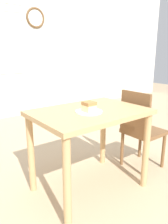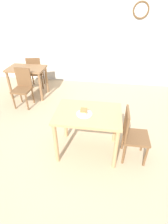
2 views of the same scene
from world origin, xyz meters
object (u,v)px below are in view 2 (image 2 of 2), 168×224
object	(u,v)px
dining_table_near	(88,120)
chair_far_corner	(23,87)
chair_near_window	(132,134)
plate	(84,114)
chair_far_opposite	(36,72)
cake_slice	(84,112)
dining_table_far	(27,73)

from	to	relation	value
dining_table_near	chair_far_corner	distance (m)	2.11
chair_near_window	plate	world-z (taller)	chair_near_window
chair_near_window	chair_far_corner	world-z (taller)	same
chair_far_opposite	cake_slice	xyz separation A→B (m)	(1.67, -2.28, 0.35)
dining_table_far	plate	bearing A→B (deg)	-46.81
chair_far_corner	dining_table_far	bearing A→B (deg)	100.87
dining_table_far	cake_slice	bearing A→B (deg)	-47.10
dining_table_near	chair_far_corner	size ratio (longest dim) A/B	1.12
chair_far_corner	chair_far_opposite	bearing A→B (deg)	95.50
dining_table_near	plate	xyz separation A→B (m)	(-0.05, -0.05, 0.13)
cake_slice	dining_table_near	bearing A→B (deg)	46.71
dining_table_near	chair_near_window	size ratio (longest dim) A/B	1.12
chair_far_opposite	plate	distance (m)	2.83
chair_far_opposite	plate	size ratio (longest dim) A/B	3.81
dining_table_far	chair_near_window	world-z (taller)	chair_near_window
chair_near_window	cake_slice	distance (m)	0.81
chair_far_opposite	cake_slice	world-z (taller)	chair_far_opposite
dining_table_near	plate	size ratio (longest dim) A/B	4.27
dining_table_far	chair_far_corner	xyz separation A→B (m)	(0.07, -0.47, -0.13)
dining_table_far	plate	world-z (taller)	plate
cake_slice	chair_far_corner	bearing A→B (deg)	140.14
chair_far_opposite	chair_near_window	bearing A→B (deg)	125.32
chair_far_corner	plate	distance (m)	2.11
chair_far_opposite	cake_slice	distance (m)	2.84
chair_far_opposite	plate	xyz separation A→B (m)	(1.67, -2.27, 0.30)
dining_table_far	cake_slice	size ratio (longest dim) A/B	9.36
dining_table_far	chair_far_opposite	xyz separation A→B (m)	(0.02, 0.47, -0.13)
chair_far_opposite	plate	world-z (taller)	chair_far_opposite
dining_table_near	chair_far_corner	xyz separation A→B (m)	(-1.67, 1.28, -0.17)
dining_table_far	chair_far_corner	world-z (taller)	chair_far_corner
dining_table_far	chair_near_window	distance (m)	3.01
dining_table_near	cake_slice	xyz separation A→B (m)	(-0.06, -0.06, 0.18)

